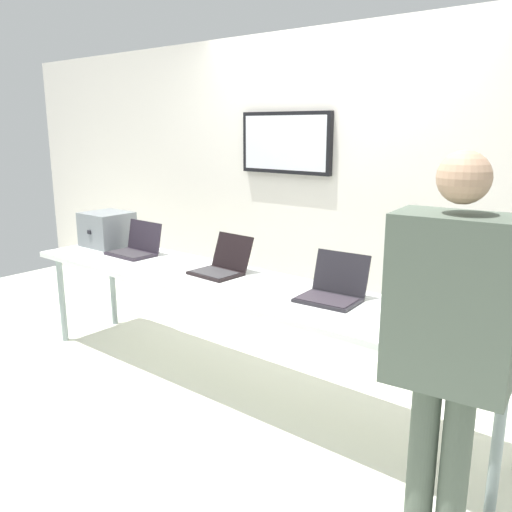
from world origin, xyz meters
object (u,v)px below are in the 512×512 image
person (450,332)px  laptop_station_0 (136,247)px  equipment_box (107,229)px  laptop_station_2 (333,289)px  laptop_station_3 (493,324)px  laptop_station_1 (222,265)px  workbench (238,289)px

person → laptop_station_0: bearing=165.4°
equipment_box → laptop_station_2: size_ratio=1.01×
laptop_station_2 → laptop_station_3: laptop_station_2 is taller
person → equipment_box: bearing=166.4°
laptop_station_3 → person: bearing=-87.6°
equipment_box → laptop_station_3: equipment_box is taller
laptop_station_2 → laptop_station_3: 0.88m
laptop_station_1 → laptop_station_0: bearing=-179.1°
workbench → laptop_station_0: laptop_station_0 is taller
person → laptop_station_2: bearing=142.4°
equipment_box → laptop_station_1: (1.34, -0.04, -0.08)m
equipment_box → laptop_station_0: size_ratio=0.96×
workbench → laptop_station_1: laptop_station_1 is taller
workbench → laptop_station_2: 0.67m
equipment_box → person: (3.13, -0.76, 0.10)m
laptop_station_1 → person: size_ratio=0.21×
laptop_station_2 → person: size_ratio=0.22×
laptop_station_3 → person: (0.03, -0.70, 0.18)m
workbench → person: 1.72m
equipment_box → laptop_station_1: size_ratio=1.04×
laptop_station_0 → person: size_ratio=0.23×
workbench → equipment_box: equipment_box is taller
equipment_box → laptop_station_1: 1.34m
laptop_station_1 → equipment_box: bearing=178.3°
workbench → laptop_station_2: size_ratio=9.91×
equipment_box → laptop_station_0: equipment_box is taller
workbench → laptop_station_2: laptop_station_2 is taller
workbench → laptop_station_3: bearing=3.0°
laptop_station_1 → person: bearing=-21.8°
equipment_box → laptop_station_1: equipment_box is taller
equipment_box → laptop_station_0: (0.44, -0.06, -0.08)m
laptop_station_1 → laptop_station_2: (0.88, -0.02, 0.00)m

